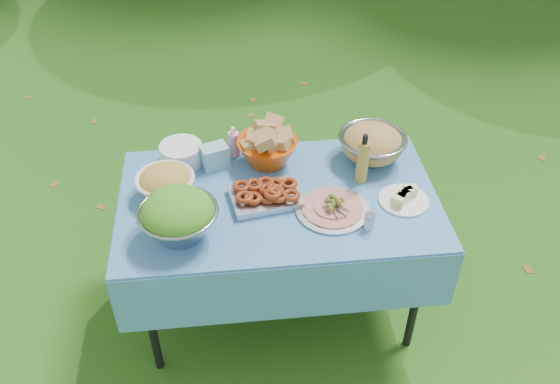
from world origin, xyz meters
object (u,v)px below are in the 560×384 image
at_px(picnic_table, 279,255).
at_px(charcuterie_platter, 333,204).
at_px(pasta_bowl_steel, 372,143).
at_px(bread_bowl, 267,146).
at_px(plate_stack, 181,154).
at_px(salad_bowl, 178,216).
at_px(oil_bottle, 363,158).

height_order(picnic_table, charcuterie_platter, charcuterie_platter).
xyz_separation_m(picnic_table, pasta_bowl_steel, (0.49, 0.25, 0.47)).
bearing_deg(bread_bowl, plate_stack, 174.09).
distance_m(bread_bowl, pasta_bowl_steel, 0.52).
relative_size(picnic_table, plate_stack, 7.03).
relative_size(pasta_bowl_steel, charcuterie_platter, 0.99).
height_order(plate_stack, charcuterie_platter, plate_stack).
relative_size(picnic_table, pasta_bowl_steel, 4.42).
bearing_deg(picnic_table, bread_bowl, 95.42).
height_order(salad_bowl, charcuterie_platter, salad_bowl).
distance_m(salad_bowl, charcuterie_platter, 0.68).
bearing_deg(salad_bowl, plate_stack, 90.39).
bearing_deg(oil_bottle, pasta_bowl_steel, 63.17).
bearing_deg(oil_bottle, salad_bowl, -161.17).
height_order(pasta_bowl_steel, charcuterie_platter, pasta_bowl_steel).
xyz_separation_m(bread_bowl, oil_bottle, (0.43, -0.19, 0.03)).
bearing_deg(pasta_bowl_steel, picnic_table, -152.48).
xyz_separation_m(picnic_table, charcuterie_platter, (0.23, -0.12, 0.42)).
relative_size(salad_bowl, pasta_bowl_steel, 1.01).
bearing_deg(picnic_table, charcuterie_platter, -26.86).
distance_m(salad_bowl, pasta_bowl_steel, 1.04).
height_order(bread_bowl, oil_bottle, oil_bottle).
relative_size(charcuterie_platter, oil_bottle, 1.29).
distance_m(salad_bowl, bread_bowl, 0.63).
height_order(picnic_table, oil_bottle, oil_bottle).
height_order(picnic_table, bread_bowl, bread_bowl).
bearing_deg(pasta_bowl_steel, charcuterie_platter, -124.97).
height_order(pasta_bowl_steel, oil_bottle, oil_bottle).
bearing_deg(bread_bowl, pasta_bowl_steel, -2.02).
relative_size(plate_stack, oil_bottle, 0.80).
bearing_deg(pasta_bowl_steel, bread_bowl, 177.98).
bearing_deg(charcuterie_platter, picnic_table, 153.14).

